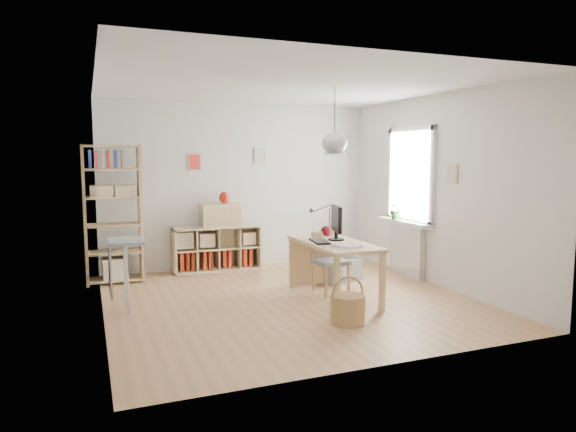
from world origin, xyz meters
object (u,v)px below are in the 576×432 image
object	(u,v)px
storage_chest	(336,265)
cube_shelf	(215,252)
monitor	(336,221)
tall_bookshelf	(112,208)
desk	(333,249)
chair	(329,258)
drawer_chest	(220,215)

from	to	relation	value
storage_chest	cube_shelf	bearing A→B (deg)	117.80
monitor	storage_chest	bearing A→B (deg)	79.54
tall_bookshelf	desk	bearing A→B (deg)	-37.01
chair	storage_chest	size ratio (longest dim) A/B	0.91
desk	tall_bookshelf	world-z (taller)	tall_bookshelf
monitor	chair	bearing A→B (deg)	104.85
desk	chair	size ratio (longest dim) A/B	1.83
drawer_chest	desk	bearing A→B (deg)	-68.87
chair	storage_chest	world-z (taller)	chair
monitor	drawer_chest	bearing A→B (deg)	132.06
desk	drawer_chest	world-z (taller)	drawer_chest
cube_shelf	monitor	xyz separation A→B (m)	(1.11, -2.14, 0.70)
cube_shelf	storage_chest	distance (m)	2.01
storage_chest	monitor	size ratio (longest dim) A/B	1.77
drawer_chest	tall_bookshelf	bearing A→B (deg)	-173.73
cube_shelf	monitor	size ratio (longest dim) A/B	2.74
desk	storage_chest	xyz separation A→B (m)	(0.51, 0.93, -0.44)
cube_shelf	chair	distance (m)	2.23
desk	monitor	size ratio (longest dim) A/B	2.94
cube_shelf	tall_bookshelf	world-z (taller)	tall_bookshelf
chair	monitor	distance (m)	0.58
chair	tall_bookshelf	bearing A→B (deg)	144.78
desk	cube_shelf	size ratio (longest dim) A/B	1.07
cube_shelf	storage_chest	world-z (taller)	cube_shelf
storage_chest	drawer_chest	distance (m)	2.03
cube_shelf	chair	size ratio (longest dim) A/B	1.71
drawer_chest	monitor	bearing A→B (deg)	-66.08
storage_chest	monitor	bearing A→B (deg)	-138.46
monitor	tall_bookshelf	bearing A→B (deg)	161.31
tall_bookshelf	cube_shelf	bearing A→B (deg)	10.19
chair	drawer_chest	bearing A→B (deg)	114.88
storage_chest	monitor	distance (m)	1.22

